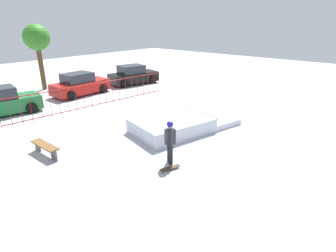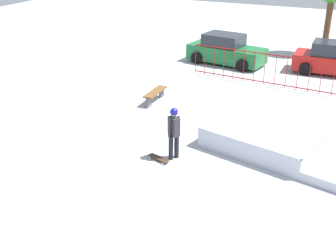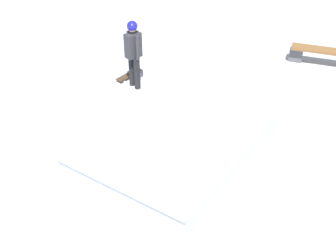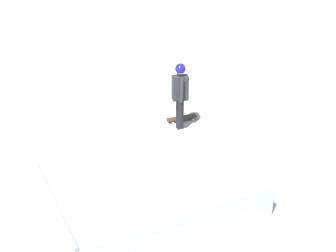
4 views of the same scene
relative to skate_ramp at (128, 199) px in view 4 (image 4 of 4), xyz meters
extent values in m
plane|color=#B2B7C1|center=(-0.30, 0.13, -0.32)|extent=(60.00, 60.00, 0.00)
cube|color=silver|center=(-0.47, 0.11, 0.03)|extent=(4.11, 3.37, 0.70)
cube|color=silver|center=(2.16, -0.52, -0.17)|extent=(2.36, 2.95, 0.30)
cylinder|color=gray|center=(1.28, -0.31, 0.38)|extent=(0.69, 2.55, 0.08)
cylinder|color=black|center=(-2.95, -1.94, 0.09)|extent=(0.15, 0.15, 0.82)
cylinder|color=black|center=(-2.84, -1.75, 0.09)|extent=(0.15, 0.15, 0.82)
cube|color=#2D2D33|center=(-2.90, -1.84, 0.80)|extent=(0.44, 0.38, 0.60)
cylinder|color=#2D2D33|center=(-2.99, -1.99, 0.80)|extent=(0.09, 0.09, 0.60)
cylinder|color=#2D2D33|center=(-2.81, -1.69, 0.80)|extent=(0.09, 0.09, 0.60)
sphere|color=tan|center=(-2.90, -1.84, 1.25)|extent=(0.22, 0.22, 0.22)
sphere|color=navy|center=(-2.90, -1.84, 1.28)|extent=(0.25, 0.25, 0.25)
cube|color=#3F2D1E|center=(-3.27, -2.18, -0.23)|extent=(0.82, 0.45, 0.02)
cylinder|color=silver|center=(-3.57, -2.20, -0.29)|extent=(0.06, 0.05, 0.06)
cylinder|color=silver|center=(-3.50, -1.98, -0.29)|extent=(0.06, 0.05, 0.06)
cylinder|color=silver|center=(-3.04, -2.37, -0.29)|extent=(0.06, 0.05, 0.06)
cylinder|color=silver|center=(-2.97, -2.16, -0.29)|extent=(0.06, 0.05, 0.06)
camera|label=1|loc=(-10.01, -7.86, 4.85)|focal=29.30mm
camera|label=2|loc=(2.20, -13.16, 6.38)|focal=46.93mm
camera|label=3|loc=(5.83, 2.22, 5.20)|focal=46.85mm
camera|label=4|loc=(3.89, 5.69, 5.07)|focal=49.46mm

